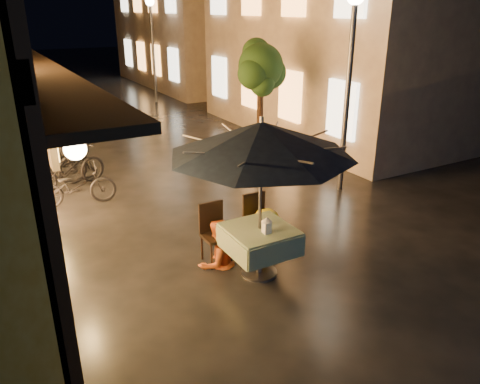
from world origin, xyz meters
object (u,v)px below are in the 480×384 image
streetlamp_near (351,56)px  patio_umbrella (261,139)px  bicycle_0 (76,186)px  person_orange (217,222)px  person_yellow (266,211)px  table_lantern (267,224)px  cafe_table (260,240)px

streetlamp_near → patio_umbrella: bearing=-148.0°
bicycle_0 → patio_umbrella: bearing=-149.3°
streetlamp_near → person_orange: size_ratio=2.87×
person_yellow → table_lantern: bearing=37.9°
streetlamp_near → person_orange: streetlamp_near is taller
streetlamp_near → person_yellow: size_ratio=2.83×
person_orange → table_lantern: bearing=108.0°
cafe_table → person_yellow: size_ratio=0.66×
person_yellow → bicycle_0: 4.31m
patio_umbrella → table_lantern: bearing=-90.0°
patio_umbrella → bicycle_0: 4.87m
streetlamp_near → cafe_table: bearing=-148.0°
streetlamp_near → cafe_table: (-3.48, -2.17, -2.33)m
person_orange → bicycle_0: 3.87m
streetlamp_near → table_lantern: streetlamp_near is taller
cafe_table → person_yellow: (0.46, 0.54, 0.16)m
streetlamp_near → person_yellow: (-3.01, -1.63, -2.17)m
cafe_table → table_lantern: size_ratio=3.96×
table_lantern → patio_umbrella: bearing=90.0°
cafe_table → person_yellow: person_yellow is taller
cafe_table → person_orange: 0.73m
cafe_table → bicycle_0: size_ratio=0.62×
cafe_table → table_lantern: 0.38m
streetlamp_near → table_lantern: 4.65m
table_lantern → person_yellow: person_yellow is taller
cafe_table → bicycle_0: (-1.87, 4.15, -0.17)m
streetlamp_near → person_yellow: 4.06m
cafe_table → patio_umbrella: 1.56m
table_lantern → bicycle_0: 4.75m
person_orange → streetlamp_near: bearing=-169.0°
bicycle_0 → table_lantern: bearing=-150.2°
person_orange → bicycle_0: bearing=-79.1°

